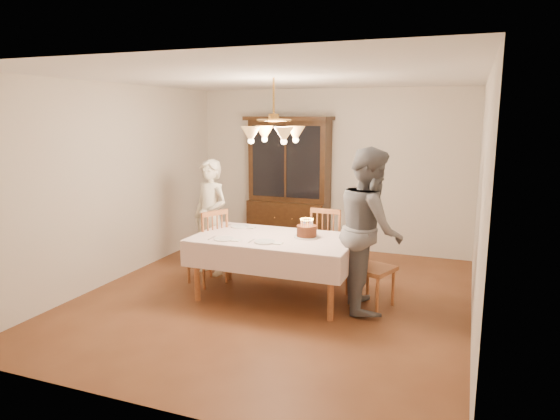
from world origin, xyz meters
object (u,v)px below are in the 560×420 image
at_px(dining_table, 274,243).
at_px(birthday_cake, 307,232).
at_px(elderly_woman, 211,217).
at_px(china_hutch, 289,186).
at_px(chair_far_side, 329,247).

bearing_deg(dining_table, birthday_cake, 19.07).
bearing_deg(elderly_woman, china_hutch, 90.91).
xyz_separation_m(chair_far_side, elderly_woman, (-1.60, -0.33, 0.35)).
height_order(china_hutch, chair_far_side, china_hutch).
bearing_deg(china_hutch, chair_far_side, -51.94).
xyz_separation_m(dining_table, china_hutch, (-0.63, 2.25, 0.36)).
bearing_deg(elderly_woman, chair_far_side, 30.42).
distance_m(dining_table, birthday_cake, 0.41).
bearing_deg(birthday_cake, dining_table, -160.93).
bearing_deg(dining_table, chair_far_side, 64.69).
relative_size(chair_far_side, birthday_cake, 3.33).
relative_size(dining_table, china_hutch, 0.88).
height_order(china_hutch, elderly_woman, china_hutch).
relative_size(dining_table, birthday_cake, 6.33).
bearing_deg(dining_table, china_hutch, 105.55).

